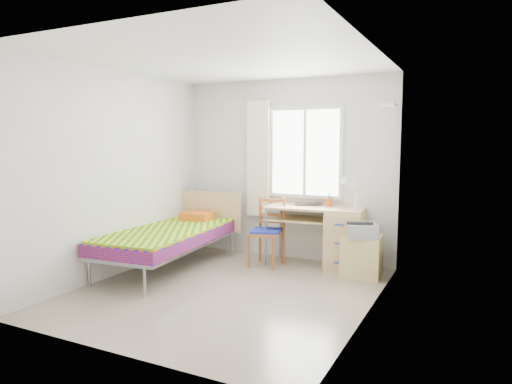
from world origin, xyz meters
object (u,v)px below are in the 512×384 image
(bed, at_px, (171,235))
(cabinet, at_px, (361,256))
(printer, at_px, (362,230))
(desk, at_px, (340,236))
(chair, at_px, (269,227))

(bed, xyz_separation_m, cabinet, (2.38, 0.76, -0.20))
(bed, relative_size, printer, 4.38)
(desk, relative_size, chair, 1.44)
(desk, xyz_separation_m, cabinet, (0.34, -0.22, -0.18))
(bed, distance_m, desk, 2.26)
(printer, bearing_deg, cabinet, 71.80)
(bed, height_order, printer, bed)
(desk, bearing_deg, printer, -41.55)
(cabinet, xyz_separation_m, printer, (0.00, -0.04, 0.35))
(chair, xyz_separation_m, cabinet, (1.28, 0.03, -0.27))
(bed, relative_size, desk, 1.66)
(bed, xyz_separation_m, desk, (2.04, 0.98, -0.01))
(bed, distance_m, chair, 1.32)
(printer, bearing_deg, bed, 175.77)
(bed, relative_size, cabinet, 4.34)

